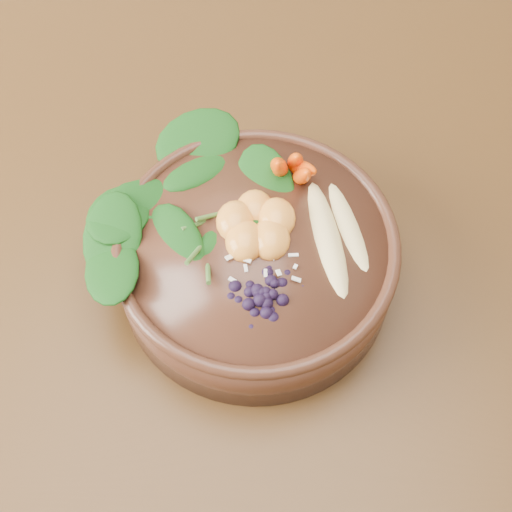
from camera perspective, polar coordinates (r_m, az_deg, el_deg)
ground at (r=1.47m, az=-2.83°, el=-11.68°), size 4.00×4.00×0.00m
dining_table at (r=0.87m, az=-4.67°, el=2.32°), size 1.60×0.90×0.75m
stoneware_bowl at (r=0.70m, az=-0.00°, el=-0.42°), size 0.30×0.30×0.07m
kale_heap at (r=0.68m, az=-3.98°, el=5.79°), size 0.19×0.18×0.04m
carrot_cluster at (r=0.68m, az=3.54°, el=8.32°), size 0.06×0.06×0.07m
banana_halves at (r=0.66m, az=6.67°, el=2.52°), size 0.08×0.16×0.03m
mandarin_cluster at (r=0.66m, az=0.03°, el=3.07°), size 0.09×0.09×0.03m
blueberry_pile at (r=0.62m, az=0.73°, el=-2.31°), size 0.14×0.11×0.04m
coconut_flakes at (r=0.65m, az=0.31°, el=-0.06°), size 0.09×0.08×0.01m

